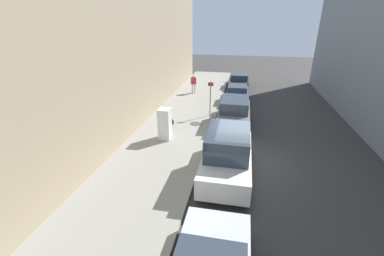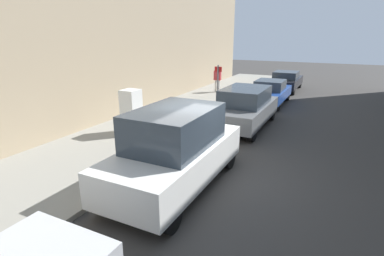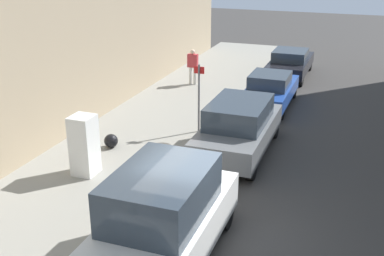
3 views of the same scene
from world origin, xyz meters
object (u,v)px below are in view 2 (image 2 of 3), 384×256
(trash_bag, at_px, (154,116))
(parked_suv_gray, at_px, (245,107))
(discarded_refrigerator, at_px, (131,112))
(street_sign_post, at_px, (218,87))
(parked_sedan_dark, at_px, (286,81))
(pedestrian_standing_near, at_px, (217,78))
(parked_van_white, at_px, (176,150))
(parked_hatchback_blue, at_px, (270,92))

(trash_bag, bearing_deg, parked_suv_gray, 18.03)
(discarded_refrigerator, distance_m, trash_bag, 2.02)
(street_sign_post, distance_m, parked_sedan_dark, 9.21)
(street_sign_post, bearing_deg, pedestrian_standing_near, 111.92)
(pedestrian_standing_near, distance_m, parked_van_white, 13.30)
(parked_van_white, bearing_deg, trash_bag, 129.00)
(street_sign_post, xyz_separation_m, parked_sedan_dark, (1.69, 9.02, -0.76))
(discarded_refrigerator, bearing_deg, parked_hatchback_blue, 65.97)
(parked_van_white, relative_size, parked_sedan_dark, 1.06)
(parked_sedan_dark, bearing_deg, discarded_refrigerator, -105.40)
(parked_van_white, relative_size, parked_suv_gray, 1.02)
(discarded_refrigerator, height_order, pedestrian_standing_near, discarded_refrigerator)
(discarded_refrigerator, relative_size, parked_hatchback_blue, 0.42)
(parked_suv_gray, xyz_separation_m, parked_sedan_dark, (-0.00, 10.05, -0.17))
(parked_sedan_dark, bearing_deg, parked_suv_gray, -90.00)
(street_sign_post, relative_size, pedestrian_standing_near, 1.46)
(street_sign_post, relative_size, parked_hatchback_blue, 0.58)
(trash_bag, bearing_deg, street_sign_post, 46.34)
(parked_hatchback_blue, height_order, parked_sedan_dark, parked_hatchback_blue)
(parked_van_white, bearing_deg, discarded_refrigerator, 141.48)
(parked_hatchback_blue, bearing_deg, parked_sedan_dark, 90.00)
(street_sign_post, bearing_deg, parked_suv_gray, -31.29)
(parked_hatchback_blue, bearing_deg, parked_suv_gray, -90.00)
(discarded_refrigerator, height_order, parked_van_white, parked_van_white)
(discarded_refrigerator, xyz_separation_m, parked_sedan_dark, (3.64, 13.22, -0.28))
(discarded_refrigerator, relative_size, trash_bag, 3.89)
(trash_bag, bearing_deg, parked_sedan_dark, 71.05)
(parked_suv_gray, relative_size, parked_hatchback_blue, 1.10)
(street_sign_post, xyz_separation_m, parked_hatchback_blue, (1.69, 3.97, -0.76))
(parked_sedan_dark, bearing_deg, parked_hatchback_blue, -90.00)
(pedestrian_standing_near, distance_m, parked_suv_gray, 7.73)
(parked_van_white, bearing_deg, parked_hatchback_blue, 90.00)
(parked_van_white, bearing_deg, parked_suv_gray, 90.00)
(parked_hatchback_blue, relative_size, parked_sedan_dark, 0.94)
(street_sign_post, height_order, parked_hatchback_blue, street_sign_post)
(street_sign_post, xyz_separation_m, pedestrian_standing_near, (-2.26, 5.61, -0.40))
(discarded_refrigerator, height_order, parked_sedan_dark, discarded_refrigerator)
(street_sign_post, relative_size, trash_bag, 5.38)
(parked_suv_gray, bearing_deg, street_sign_post, 148.71)
(trash_bag, xyz_separation_m, parked_hatchback_blue, (3.88, 6.27, 0.37))
(parked_suv_gray, xyz_separation_m, parked_hatchback_blue, (0.00, 5.00, -0.17))
(trash_bag, distance_m, parked_hatchback_blue, 7.38)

